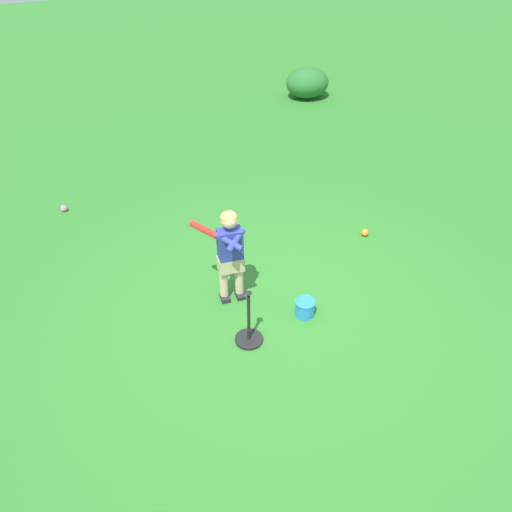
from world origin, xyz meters
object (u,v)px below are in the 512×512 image
object	(u,v)px
batting_tee	(249,333)
toy_bucket	(305,308)
play_ball_by_bucket	(365,233)
child_batter	(229,249)
play_ball_behind_batter	(64,208)

from	to	relation	value
batting_tee	toy_bucket	xyz separation A→B (m)	(-0.05, 0.69, -0.01)
toy_bucket	play_ball_by_bucket	bearing A→B (deg)	120.22
child_batter	toy_bucket	xyz separation A→B (m)	(0.62, 0.55, -0.55)
play_ball_behind_batter	batting_tee	world-z (taller)	batting_tee
child_batter	play_ball_behind_batter	xyz separation A→B (m)	(-2.72, -1.24, -0.61)
play_ball_behind_batter	batting_tee	xyz separation A→B (m)	(3.39, 1.11, 0.06)
play_ball_behind_batter	play_ball_by_bucket	distance (m)	4.11
toy_bucket	child_batter	bearing A→B (deg)	-138.27
child_batter	batting_tee	world-z (taller)	child_batter
play_ball_by_bucket	batting_tee	size ratio (longest dim) A/B	0.15
child_batter	batting_tee	size ratio (longest dim) A/B	1.74
play_ball_behind_batter	toy_bucket	xyz separation A→B (m)	(3.34, 1.79, 0.05)
batting_tee	play_ball_by_bucket	bearing A→B (deg)	112.80
child_batter	toy_bucket	bearing A→B (deg)	41.73
play_ball_behind_batter	batting_tee	distance (m)	3.57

